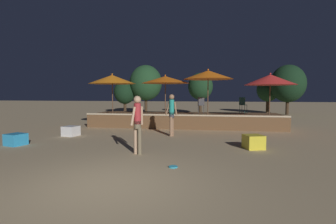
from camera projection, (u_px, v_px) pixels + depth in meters
ground_plane at (107, 187)px, 5.39m from camera, size 120.00×120.00×0.00m
wooden_deck at (185, 120)px, 15.49m from camera, size 10.88×3.20×0.81m
patio_umbrella_0 at (112, 79)px, 14.88m from camera, size 2.65×2.65×3.06m
patio_umbrella_1 at (208, 75)px, 13.59m from camera, size 2.58×2.58×3.20m
patio_umbrella_2 at (270, 80)px, 13.18m from camera, size 2.57×2.57×2.96m
patio_umbrella_3 at (165, 80)px, 14.25m from camera, size 2.62×2.62×2.95m
cube_seat_0 at (71, 131)px, 11.86m from camera, size 0.69×0.69×0.45m
cube_seat_1 at (254, 142)px, 9.10m from camera, size 0.77×0.77×0.48m
cube_seat_2 at (16, 139)px, 9.71m from camera, size 0.73×0.73×0.43m
person_0 at (137, 122)px, 8.23m from camera, size 0.34×0.47×1.85m
person_1 at (172, 113)px, 11.78m from camera, size 0.58×0.31×1.89m
bistro_chair_0 at (243, 103)px, 15.08m from camera, size 0.47×0.47×0.90m
bistro_chair_1 at (201, 104)px, 14.71m from camera, size 0.40×0.40×0.90m
frisbee_disc at (173, 167)px, 6.79m from camera, size 0.24×0.24×0.03m
background_tree_0 at (200, 87)px, 24.93m from camera, size 2.35×2.35×3.91m
background_tree_1 at (146, 83)px, 25.44m from camera, size 3.12×3.12×4.69m
background_tree_2 at (125, 92)px, 25.66m from camera, size 2.12×2.12×3.24m
background_tree_3 at (268, 90)px, 25.54m from camera, size 2.10×2.10×3.46m
background_tree_4 at (288, 84)px, 23.67m from camera, size 3.08×3.08×4.53m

